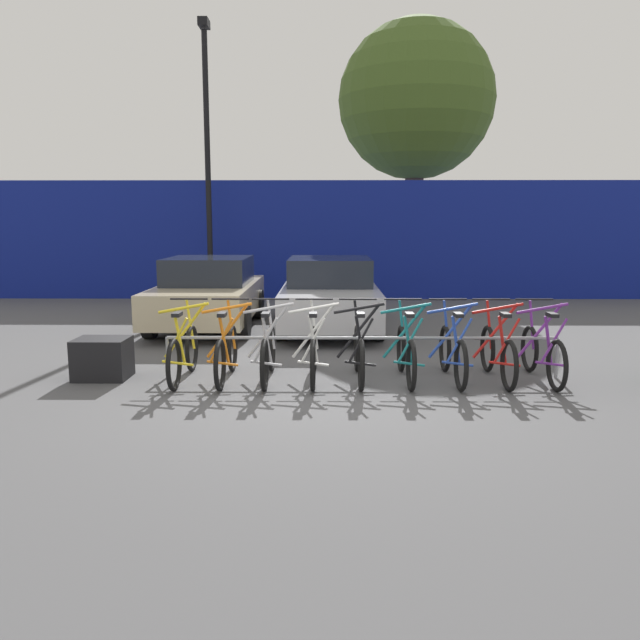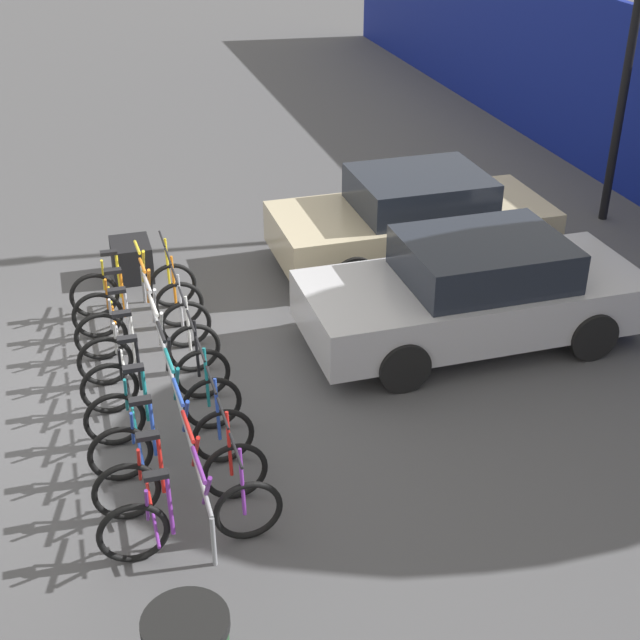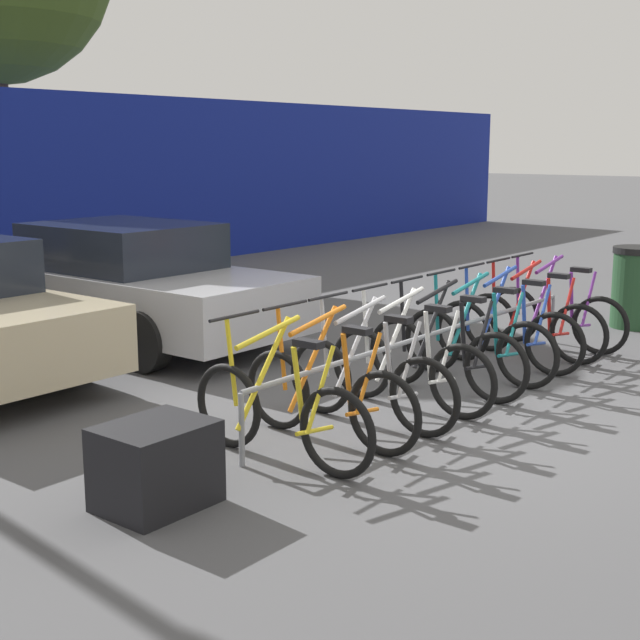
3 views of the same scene
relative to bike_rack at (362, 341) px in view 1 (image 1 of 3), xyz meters
The scene contains 17 objects.
ground_plane 1.06m from the bike_rack, 133.31° to the right, with size 120.00×120.00×0.00m, color #4C4C4F.
hoarding_wall 8.92m from the bike_rack, 94.12° to the left, with size 36.00×0.16×3.19m, color navy.
bike_rack is the anchor object (origin of this frame).
bicycle_yellow 2.39m from the bike_rack, behind, with size 0.68×1.71×1.05m.
bicycle_orange 1.82m from the bike_rack, behind, with size 0.68×1.71×1.05m.
bicycle_silver 1.27m from the bike_rack, behind, with size 0.68×1.71×1.05m.
bicycle_white 0.68m from the bike_rack, 167.11° to the right, with size 0.68×1.71×1.05m.
bicycle_black 0.20m from the bike_rack, 107.09° to the right, with size 0.68×1.71×1.05m.
bicycle_teal 0.61m from the bike_rack, 14.43° to the right, with size 0.68×1.71×1.05m.
bicycle_blue 1.21m from the bike_rack, ahead, with size 0.68×1.71×1.05m.
bicycle_red 1.81m from the bike_rack, ahead, with size 0.68×1.71×1.05m.
bicycle_purple 2.39m from the bike_rack, ahead, with size 0.68×1.71×1.05m.
car_beige 4.96m from the bike_rack, 124.72° to the left, with size 1.91×4.13×1.40m.
car_silver 3.97m from the bike_rack, 95.96° to the left, with size 1.91×4.32×1.40m.
lamp_post 9.19m from the bike_rack, 113.90° to the left, with size 0.24×0.44×6.98m.
cargo_crate 3.51m from the bike_rack, behind, with size 0.70×0.56×0.55m, color black.
tree_behind_hoarding 11.95m from the bike_rack, 78.65° to the left, with size 4.52×4.52×7.84m.
Camera 1 is at (0.14, -7.58, 2.10)m, focal length 35.00 mm.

